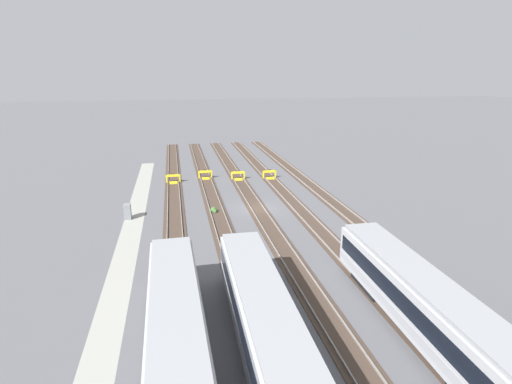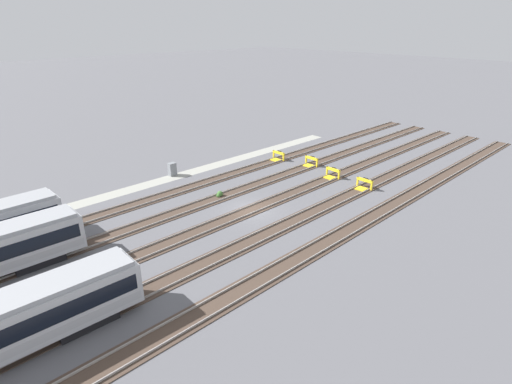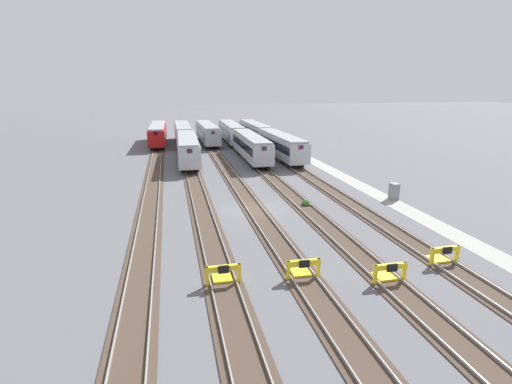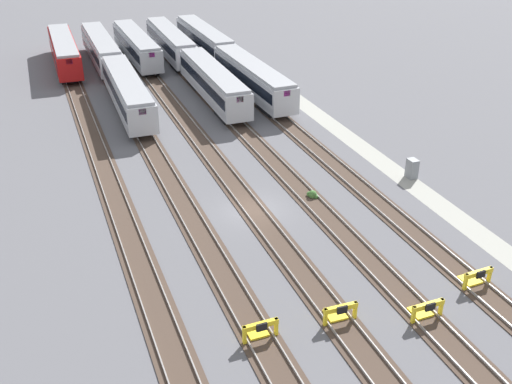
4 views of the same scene
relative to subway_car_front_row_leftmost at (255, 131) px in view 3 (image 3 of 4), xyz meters
The scene contains 21 objects.
ground_plane 43.89m from the subway_car_front_row_leftmost, 167.88° to the left, with size 400.00×400.00×0.00m, color #5B5B60.
service_walkway 43.10m from the subway_car_front_row_leftmost, behind, with size 54.00×2.00×0.01m, color #9E9E93.
rail_track_nearest 42.91m from the subway_car_front_row_leftmost, behind, with size 90.00×2.23×0.21m.
rail_track_near_inner 43.16m from the subway_car_front_row_leftmost, behind, with size 90.00×2.23×0.21m.
rail_track_middle 43.88m from the subway_car_front_row_leftmost, 167.88° to the left, with size 90.00×2.24×0.21m.
rail_track_far_inner 45.07m from the subway_car_front_row_leftmost, 162.17° to the left, with size 90.00×2.23×0.21m.
rail_track_farthest 46.67m from the subway_car_front_row_leftmost, 156.81° to the left, with size 90.00×2.23×0.21m.
subway_car_front_row_leftmost is the anchor object (origin of this frame).
subway_car_front_row_left_inner 23.23m from the subway_car_front_row_leftmost, 143.46° to the left, with size 18.05×3.19×3.70m.
subway_car_front_row_centre 9.24m from the subway_car_front_row_leftmost, 89.76° to the left, with size 18.04×3.12×3.70m.
subway_car_front_row_right_inner 18.67m from the subway_car_front_row_leftmost, behind, with size 18.05×3.18×3.70m.
subway_car_front_row_rightmost 4.65m from the subway_car_front_row_leftmost, 87.01° to the left, with size 18.03×3.00×3.70m.
subway_car_back_row_leftmost 19.23m from the subway_car_front_row_leftmost, 166.13° to the left, with size 18.03×3.06×3.70m.
subway_car_back_row_centre 13.78m from the subway_car_front_row_leftmost, 89.52° to the left, with size 18.00×2.86×3.70m.
subway_car_back_row_rightmost 18.36m from the subway_car_front_row_leftmost, 88.43° to the left, with size 18.04×3.09×3.70m.
bumper_stop_nearest_track 56.11m from the subway_car_front_row_leftmost, behind, with size 1.37×2.01×1.22m.
bumper_stop_near_inner_track 57.75m from the subway_car_front_row_leftmost, behind, with size 1.35×2.00×1.22m.
bumper_stop_middle_track 56.81m from the subway_car_front_row_leftmost, behind, with size 1.36×2.01×1.22m.
bumper_stop_far_inner_track 57.47m from the subway_car_front_row_leftmost, 166.11° to the left, with size 1.35×2.00×1.22m.
electrical_cabinet 42.74m from the subway_car_front_row_leftmost, behind, with size 0.90×0.73×1.60m.
weed_clump 42.93m from the subway_car_front_row_leftmost, behind, with size 0.92×0.70×0.64m.
Camera 3 is at (-33.27, 7.08, 10.78)m, focal length 28.00 mm.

